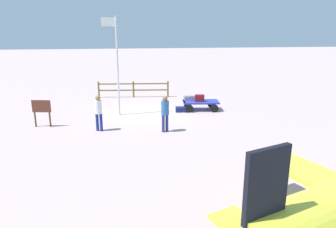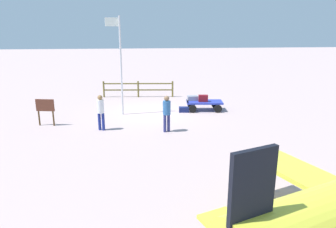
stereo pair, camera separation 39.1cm
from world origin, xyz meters
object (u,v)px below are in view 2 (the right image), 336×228
(suitcase_dark, at_px, (184,110))
(signboard, at_px, (45,108))
(luggage_cart, at_px, (204,103))
(suitcase_grey, at_px, (203,98))
(worker_trailing, at_px, (101,110))
(worker_lead, at_px, (167,111))
(suitcase_olive, at_px, (193,98))
(flagpole, at_px, (120,60))

(suitcase_dark, xyz_separation_m, signboard, (7.33, 1.85, 0.76))
(luggage_cart, bearing_deg, signboard, 13.90)
(luggage_cart, height_order, suitcase_dark, luggage_cart)
(suitcase_grey, relative_size, signboard, 0.42)
(worker_trailing, xyz_separation_m, signboard, (2.84, -1.05, -0.09))
(worker_lead, height_order, signboard, worker_lead)
(suitcase_olive, distance_m, flagpole, 4.91)
(luggage_cart, bearing_deg, worker_lead, 54.89)
(worker_trailing, bearing_deg, worker_lead, 169.51)
(suitcase_grey, xyz_separation_m, suitcase_dark, (1.18, 0.20, -0.61))
(luggage_cart, xyz_separation_m, suitcase_olive, (0.64, -0.34, 0.27))
(signboard, bearing_deg, luggage_cart, -166.10)
(luggage_cart, bearing_deg, worker_trailing, 28.92)
(suitcase_olive, distance_m, worker_trailing, 6.21)
(flagpole, xyz_separation_m, signboard, (3.71, 1.73, -2.16))
(suitcase_dark, relative_size, flagpole, 0.11)
(suitcase_olive, bearing_deg, worker_lead, 63.97)
(suitcase_olive, bearing_deg, suitcase_grey, 143.51)
(signboard, bearing_deg, flagpole, -155.00)
(luggage_cart, relative_size, worker_lead, 1.27)
(signboard, bearing_deg, suitcase_grey, -166.44)
(worker_lead, distance_m, worker_trailing, 3.16)
(suitcase_olive, relative_size, flagpole, 0.11)
(suitcase_grey, relative_size, suitcase_dark, 0.94)
(suitcase_grey, height_order, suitcase_dark, suitcase_grey)
(worker_lead, xyz_separation_m, signboard, (5.95, -1.63, -0.13))
(signboard, bearing_deg, suitcase_olive, -162.75)
(suitcase_dark, distance_m, flagpole, 4.65)
(suitcase_grey, bearing_deg, worker_lead, 55.16)
(luggage_cart, distance_m, flagpole, 5.56)
(suitcase_dark, bearing_deg, signboard, 14.20)
(suitcase_grey, xyz_separation_m, flagpole, (4.80, 0.32, 2.31))
(worker_lead, xyz_separation_m, worker_trailing, (3.11, -0.58, -0.03))
(worker_lead, height_order, worker_trailing, worker_lead)
(suitcase_dark, xyz_separation_m, worker_trailing, (4.49, 2.90, 0.85))
(suitcase_grey, distance_m, suitcase_olive, 0.70)
(suitcase_grey, bearing_deg, signboard, 13.56)
(worker_trailing, relative_size, signboard, 1.27)
(suitcase_dark, relative_size, worker_trailing, 0.35)
(luggage_cart, height_order, flagpole, flagpole)
(luggage_cart, distance_m, signboard, 8.86)
(signboard, bearing_deg, worker_lead, 164.72)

